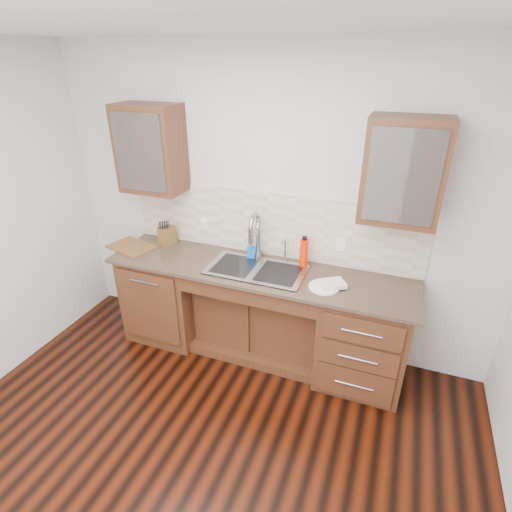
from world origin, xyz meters
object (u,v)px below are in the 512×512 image
at_px(plate, 324,287).
at_px(cutting_board, 131,247).
at_px(soap_bottle, 251,250).
at_px(water_bottle, 304,253).
at_px(knife_block, 167,236).

xyz_separation_m(plate, cutting_board, (-1.88, 0.07, 0.00)).
bearing_deg(soap_bottle, water_bottle, -17.43).
distance_m(soap_bottle, plate, 0.79).
relative_size(plate, cutting_board, 0.58).
bearing_deg(soap_bottle, knife_block, 163.11).
height_order(soap_bottle, plate, soap_bottle).
relative_size(knife_block, cutting_board, 0.42).
bearing_deg(water_bottle, cutting_board, -172.55).
height_order(plate, knife_block, knife_block).
relative_size(soap_bottle, cutting_board, 0.37).
bearing_deg(water_bottle, knife_block, -179.16).
xyz_separation_m(soap_bottle, plate, (0.73, -0.28, -0.07)).
xyz_separation_m(soap_bottle, cutting_board, (-1.15, -0.21, -0.07)).
bearing_deg(cutting_board, water_bottle, 7.45).
xyz_separation_m(plate, knife_block, (-1.59, 0.27, 0.08)).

